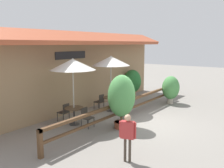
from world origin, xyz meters
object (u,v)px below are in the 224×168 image
dining_table_middle (111,100)px  potted_plant_small_flowering (132,82)px  chair_near_wallside (64,112)px  pedestrian (128,132)px  chair_middle_streetside (122,104)px  dining_table_near (74,111)px  potted_plant_broad_leaf (122,97)px  patio_umbrella_middle (111,61)px  chair_near_streetside (87,116)px  potted_plant_corner_fern (171,88)px  chair_middle_wallside (100,101)px  patio_umbrella_near (73,65)px

dining_table_middle → potted_plant_small_flowering: (3.86, 1.01, 0.40)m
chair_near_wallside → pedestrian: 4.85m
dining_table_middle → chair_middle_streetside: size_ratio=0.97×
dining_table_near → potted_plant_small_flowering: (6.63, 1.00, 0.40)m
chair_middle_streetside → potted_plant_broad_leaf: 2.47m
potted_plant_broad_leaf → potted_plant_small_flowering: 6.52m
dining_table_near → chair_near_wallside: bearing=85.4°
potted_plant_broad_leaf → patio_umbrella_middle: bearing=45.4°
chair_near_streetside → pedestrian: (-1.69, -3.16, 0.49)m
chair_near_streetside → chair_middle_streetside: size_ratio=1.00×
potted_plant_corner_fern → pedestrian: potted_plant_corner_fern is taller
chair_middle_wallside → pedestrian: bearing=47.0°
chair_near_streetside → potted_plant_small_flowering: size_ratio=0.46×
chair_near_streetside → potted_plant_broad_leaf: potted_plant_broad_leaf is taller
potted_plant_small_flowering → chair_near_streetside: bearing=-165.7°
potted_plant_small_flowering → potted_plant_broad_leaf: bearing=-152.8°
dining_table_near → patio_umbrella_middle: 3.46m
dining_table_near → potted_plant_corner_fern: bearing=-17.2°
chair_near_streetside → pedestrian: bearing=-119.1°
patio_umbrella_near → chair_middle_streetside: bearing=-14.4°
pedestrian → chair_near_wallside: bearing=142.7°
patio_umbrella_middle → potted_plant_broad_leaf: (-1.94, -1.96, -1.33)m
pedestrian → potted_plant_broad_leaf: bearing=110.2°
patio_umbrella_near → patio_umbrella_middle: (2.77, -0.02, 0.00)m
chair_middle_wallside → potted_plant_small_flowering: bearing=-174.7°
patio_umbrella_middle → potted_plant_broad_leaf: size_ratio=1.29×
potted_plant_corner_fern → pedestrian: 8.07m
chair_near_wallside → potted_plant_corner_fern: (6.16, -2.61, 0.48)m
patio_umbrella_middle → pedestrian: patio_umbrella_middle is taller
potted_plant_corner_fern → chair_near_wallside: bearing=157.1°
dining_table_near → pedestrian: size_ratio=0.55×
chair_middle_wallside → potted_plant_corner_fern: 4.41m
dining_table_near → potted_plant_corner_fern: potted_plant_corner_fern is taller
chair_middle_streetside → potted_plant_broad_leaf: (-1.93, -1.27, 0.88)m
dining_table_near → chair_near_wallside: chair_near_wallside is taller
chair_near_streetside → chair_near_wallside: (-0.01, 1.36, 0.00)m
chair_middle_streetside → patio_umbrella_near: bearing=154.9°
dining_table_middle → potted_plant_corner_fern: (3.45, -1.91, 0.34)m
chair_near_streetside → chair_middle_streetside: bearing=-1.6°
chair_middle_streetside → chair_middle_wallside: bearing=82.3°
chair_middle_streetside → dining_table_near: bearing=154.9°
dining_table_middle → chair_middle_wallside: 0.71m
chair_near_wallside → dining_table_middle: size_ratio=1.03×
patio_umbrella_near → potted_plant_broad_leaf: 2.53m
patio_umbrella_near → chair_near_wallside: size_ratio=3.51×
dining_table_middle → pedestrian: bearing=-139.0°
potted_plant_broad_leaf → chair_near_streetside: bearing=120.5°
potted_plant_corner_fern → potted_plant_broad_leaf: bearing=-179.4°
dining_table_near → chair_near_streetside: size_ratio=0.97×
potted_plant_broad_leaf → chair_middle_wallside: bearing=55.1°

